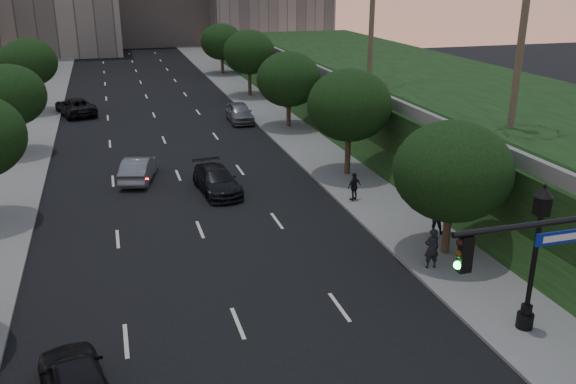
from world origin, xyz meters
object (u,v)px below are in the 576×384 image
object	(u,v)px
pedestrian_b	(436,216)
pedestrian_c	(354,187)
sedan_near_left	(76,382)
sedan_mid_left	(138,169)
street_lamp	(533,265)
pedestrian_a	(432,248)
sedan_near_right	(217,180)
sedan_far_right	(239,112)
sedan_far_left	(75,106)

from	to	relation	value
pedestrian_b	pedestrian_c	distance (m)	5.73
sedan_near_left	sedan_mid_left	world-z (taller)	sedan_near_left
street_lamp	pedestrian_b	distance (m)	8.68
pedestrian_a	street_lamp	bearing A→B (deg)	103.87
pedestrian_b	pedestrian_c	size ratio (longest dim) A/B	1.10
pedestrian_c	sedan_near_left	bearing A→B (deg)	21.34
street_lamp	sedan_mid_left	distance (m)	24.49
sedan_near_left	sedan_near_right	xyz separation A→B (m)	(7.32, 17.21, -0.04)
sedan_near_right	pedestrian_a	distance (m)	14.35
sedan_mid_left	pedestrian_b	xyz separation A→B (m)	(13.34, -12.70, 0.27)
sedan_far_right	street_lamp	bearing A→B (deg)	-83.86
sedan_far_left	street_lamp	bearing A→B (deg)	95.48
sedan_mid_left	sedan_far_right	size ratio (longest dim) A/B	0.96
street_lamp	pedestrian_a	distance (m)	5.47
sedan_near_right	sedan_far_left	bearing A→B (deg)	104.05
street_lamp	pedestrian_a	xyz separation A→B (m)	(-0.92, 5.16, -1.57)
sedan_far_left	sedan_far_right	world-z (taller)	sedan_far_right
street_lamp	pedestrian_b	world-z (taller)	street_lamp
sedan_mid_left	pedestrian_a	xyz separation A→B (m)	(11.29, -15.99, 0.30)
pedestrian_c	sedan_mid_left	bearing A→B (deg)	-54.67
sedan_mid_left	sedan_far_left	bearing A→B (deg)	-63.90
sedan_near_left	sedan_mid_left	xyz separation A→B (m)	(3.07, 20.71, -0.01)
sedan_far_right	pedestrian_c	world-z (taller)	pedestrian_c
pedestrian_c	pedestrian_a	bearing A→B (deg)	68.40
sedan_mid_left	pedestrian_b	size ratio (longest dim) A/B	2.63
street_lamp	pedestrian_c	bearing A→B (deg)	93.81
sedan_near_left	pedestrian_a	bearing A→B (deg)	-173.96
sedan_near_left	sedan_far_right	world-z (taller)	sedan_far_right
sedan_mid_left	sedan_near_right	distance (m)	5.50
sedan_near_right	pedestrian_b	world-z (taller)	pedestrian_b
pedestrian_a	pedestrian_c	size ratio (longest dim) A/B	1.14
pedestrian_a	pedestrian_c	distance (m)	8.65
sedan_mid_left	sedan_far_right	distance (m)	16.41
sedan_mid_left	sedan_far_left	size ratio (longest dim) A/B	0.81
pedestrian_c	sedan_far_left	bearing A→B (deg)	-82.24
sedan_near_right	street_lamp	bearing A→B (deg)	-71.39
sedan_near_left	pedestrian_b	size ratio (longest dim) A/B	2.58
street_lamp	pedestrian_a	size ratio (longest dim) A/B	3.09
pedestrian_b	sedan_far_right	bearing A→B (deg)	-54.53
sedan_mid_left	sedan_far_right	world-z (taller)	sedan_far_right
pedestrian_a	pedestrian_c	world-z (taller)	pedestrian_a
pedestrian_a	sedan_mid_left	bearing A→B (deg)	-51.02
street_lamp	sedan_near_left	xyz separation A→B (m)	(-15.28, 0.44, -1.86)
street_lamp	sedan_near_right	size ratio (longest dim) A/B	1.12
sedan_near_left	pedestrian_b	distance (m)	18.27
sedan_near_right	pedestrian_b	xyz separation A→B (m)	(9.09, -9.20, 0.30)
street_lamp	sedan_far_left	xyz separation A→B (m)	(-16.49, 41.47, -1.85)
street_lamp	sedan_mid_left	world-z (taller)	street_lamp
pedestrian_a	sedan_far_right	bearing A→B (deg)	-82.36
street_lamp	pedestrian_b	size ratio (longest dim) A/B	3.20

